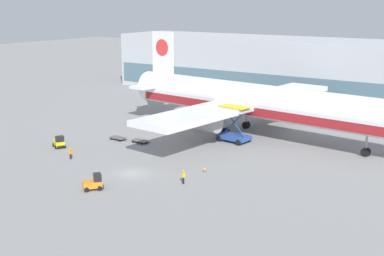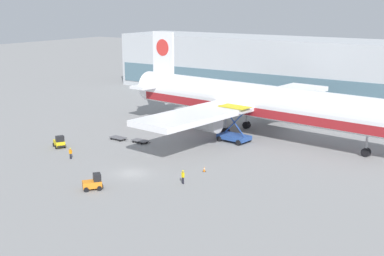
{
  "view_description": "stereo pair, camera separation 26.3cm",
  "coord_description": "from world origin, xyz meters",
  "px_view_note": "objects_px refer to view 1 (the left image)",
  "views": [
    {
      "loc": [
        45.56,
        -52.36,
        22.89
      ],
      "look_at": [
        1.2,
        12.65,
        4.0
      ],
      "focal_mm": 50.0,
      "sensor_mm": 36.0,
      "label": 1
    },
    {
      "loc": [
        45.77,
        -52.21,
        22.89
      ],
      "look_at": [
        1.2,
        12.65,
        4.0
      ],
      "focal_mm": 50.0,
      "sensor_mm": 36.0,
      "label": 2
    }
  ],
  "objects_px": {
    "scissor_lift_loader": "(234,129)",
    "ground_crew_far": "(183,176)",
    "baggage_dolly_lead": "(118,138)",
    "baggage_tug_foreground": "(94,183)",
    "airplane_main": "(253,102)",
    "baggage_dolly_second": "(140,141)",
    "traffic_cone_near": "(204,169)",
    "baggage_tug_mid": "(59,142)",
    "ground_crew_near": "(70,153)"
  },
  "relations": [
    {
      "from": "scissor_lift_loader",
      "to": "ground_crew_far",
      "type": "relative_size",
      "value": 3.26
    },
    {
      "from": "baggage_dolly_lead",
      "to": "scissor_lift_loader",
      "type": "bearing_deg",
      "value": 34.83
    },
    {
      "from": "ground_crew_far",
      "to": "baggage_tug_foreground",
      "type": "bearing_deg",
      "value": -119.64
    },
    {
      "from": "airplane_main",
      "to": "baggage_dolly_second",
      "type": "xyz_separation_m",
      "value": [
        -12.52,
        -15.28,
        -5.45
      ]
    },
    {
      "from": "airplane_main",
      "to": "ground_crew_far",
      "type": "height_order",
      "value": "airplane_main"
    },
    {
      "from": "ground_crew_far",
      "to": "traffic_cone_near",
      "type": "distance_m",
      "value": 5.78
    },
    {
      "from": "baggage_tug_foreground",
      "to": "baggage_dolly_lead",
      "type": "bearing_deg",
      "value": 72.93
    },
    {
      "from": "scissor_lift_loader",
      "to": "ground_crew_far",
      "type": "distance_m",
      "value": 22.48
    },
    {
      "from": "scissor_lift_loader",
      "to": "baggage_dolly_lead",
      "type": "height_order",
      "value": "scissor_lift_loader"
    },
    {
      "from": "airplane_main",
      "to": "baggage_tug_mid",
      "type": "relative_size",
      "value": 20.62
    },
    {
      "from": "baggage_dolly_lead",
      "to": "baggage_dolly_second",
      "type": "distance_m",
      "value": 4.33
    },
    {
      "from": "baggage_tug_mid",
      "to": "airplane_main",
      "type": "bearing_deg",
      "value": 77.83
    },
    {
      "from": "baggage_dolly_second",
      "to": "baggage_tug_mid",
      "type": "bearing_deg",
      "value": -129.37
    },
    {
      "from": "baggage_tug_foreground",
      "to": "traffic_cone_near",
      "type": "relative_size",
      "value": 3.77
    },
    {
      "from": "baggage_dolly_lead",
      "to": "ground_crew_near",
      "type": "distance_m",
      "value": 12.35
    },
    {
      "from": "airplane_main",
      "to": "baggage_tug_foreground",
      "type": "bearing_deg",
      "value": -88.96
    },
    {
      "from": "baggage_tug_foreground",
      "to": "ground_crew_far",
      "type": "bearing_deg",
      "value": -7.01
    },
    {
      "from": "baggage_tug_foreground",
      "to": "ground_crew_far",
      "type": "height_order",
      "value": "baggage_tug_foreground"
    },
    {
      "from": "baggage_tug_mid",
      "to": "ground_crew_near",
      "type": "height_order",
      "value": "baggage_tug_mid"
    },
    {
      "from": "airplane_main",
      "to": "baggage_tug_mid",
      "type": "bearing_deg",
      "value": -124.87
    },
    {
      "from": "baggage_tug_foreground",
      "to": "ground_crew_near",
      "type": "xyz_separation_m",
      "value": [
        -12.12,
        7.52,
        0.11
      ]
    },
    {
      "from": "baggage_dolly_second",
      "to": "traffic_cone_near",
      "type": "bearing_deg",
      "value": -17.99
    },
    {
      "from": "baggage_tug_mid",
      "to": "traffic_cone_near",
      "type": "xyz_separation_m",
      "value": [
        25.77,
        2.75,
        -0.51
      ]
    },
    {
      "from": "baggage_dolly_lead",
      "to": "ground_crew_far",
      "type": "xyz_separation_m",
      "value": [
        21.74,
        -11.79,
        0.7
      ]
    },
    {
      "from": "baggage_tug_mid",
      "to": "traffic_cone_near",
      "type": "distance_m",
      "value": 25.92
    },
    {
      "from": "scissor_lift_loader",
      "to": "baggage_tug_foreground",
      "type": "relative_size",
      "value": 2.13
    },
    {
      "from": "baggage_tug_foreground",
      "to": "baggage_tug_mid",
      "type": "height_order",
      "value": "same"
    },
    {
      "from": "baggage_tug_mid",
      "to": "baggage_dolly_second",
      "type": "xyz_separation_m",
      "value": [
        8.81,
        9.46,
        -0.49
      ]
    },
    {
      "from": "ground_crew_far",
      "to": "traffic_cone_near",
      "type": "height_order",
      "value": "ground_crew_far"
    },
    {
      "from": "baggage_tug_foreground",
      "to": "traffic_cone_near",
      "type": "distance_m",
      "value": 15.59
    },
    {
      "from": "airplane_main",
      "to": "ground_crew_far",
      "type": "xyz_separation_m",
      "value": [
        4.93,
        -27.7,
        -4.75
      ]
    },
    {
      "from": "baggage_tug_mid",
      "to": "baggage_tug_foreground",
      "type": "bearing_deg",
      "value": -2.22
    },
    {
      "from": "scissor_lift_loader",
      "to": "traffic_cone_near",
      "type": "bearing_deg",
      "value": -68.0
    },
    {
      "from": "baggage_dolly_second",
      "to": "ground_crew_far",
      "type": "bearing_deg",
      "value": -31.85
    },
    {
      "from": "baggage_dolly_second",
      "to": "traffic_cone_near",
      "type": "height_order",
      "value": "traffic_cone_near"
    },
    {
      "from": "traffic_cone_near",
      "to": "baggage_tug_mid",
      "type": "bearing_deg",
      "value": -173.9
    },
    {
      "from": "traffic_cone_near",
      "to": "scissor_lift_loader",
      "type": "bearing_deg",
      "value": 106.1
    },
    {
      "from": "ground_crew_far",
      "to": "traffic_cone_near",
      "type": "bearing_deg",
      "value": 110.26
    },
    {
      "from": "ground_crew_near",
      "to": "airplane_main",
      "type": "bearing_deg",
      "value": -131.37
    },
    {
      "from": "baggage_dolly_lead",
      "to": "ground_crew_near",
      "type": "height_order",
      "value": "ground_crew_near"
    },
    {
      "from": "baggage_tug_foreground",
      "to": "ground_crew_near",
      "type": "relative_size",
      "value": 1.66
    },
    {
      "from": "scissor_lift_loader",
      "to": "baggage_dolly_lead",
      "type": "xyz_separation_m",
      "value": [
        -16.59,
        -10.07,
        -1.84
      ]
    },
    {
      "from": "baggage_tug_foreground",
      "to": "baggage_dolly_lead",
      "type": "xyz_separation_m",
      "value": [
        -13.78,
        19.74,
        -0.49
      ]
    },
    {
      "from": "airplane_main",
      "to": "baggage_dolly_lead",
      "type": "distance_m",
      "value": 23.78
    },
    {
      "from": "baggage_dolly_lead",
      "to": "ground_crew_far",
      "type": "distance_m",
      "value": 24.74
    },
    {
      "from": "baggage_dolly_second",
      "to": "airplane_main",
      "type": "bearing_deg",
      "value": 54.25
    },
    {
      "from": "baggage_tug_mid",
      "to": "baggage_dolly_second",
      "type": "height_order",
      "value": "baggage_tug_mid"
    },
    {
      "from": "baggage_tug_foreground",
      "to": "ground_crew_near",
      "type": "height_order",
      "value": "baggage_tug_foreground"
    },
    {
      "from": "baggage_dolly_second",
      "to": "ground_crew_far",
      "type": "xyz_separation_m",
      "value": [
        17.45,
        -12.42,
        0.7
      ]
    },
    {
      "from": "baggage_tug_foreground",
      "to": "baggage_dolly_lead",
      "type": "distance_m",
      "value": 24.08
    }
  ]
}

